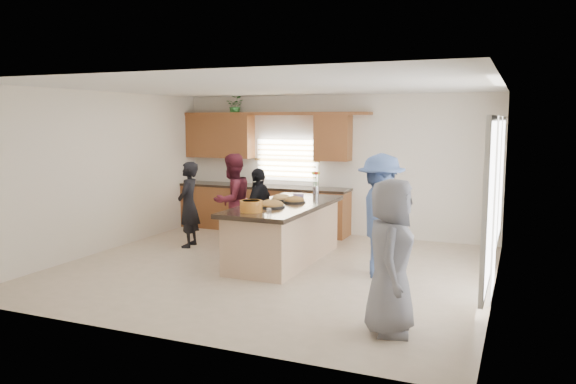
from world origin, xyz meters
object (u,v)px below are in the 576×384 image
at_px(woman_left_front, 259,211).
at_px(woman_right_front, 391,257).
at_px(island, 284,234).
at_px(woman_left_back, 189,205).
at_px(woman_right_back, 381,216).
at_px(salad_bowl, 251,206).
at_px(woman_left_mid, 232,201).

height_order(woman_left_front, woman_right_front, woman_right_front).
xyz_separation_m(island, woman_right_front, (2.29, -2.45, 0.40)).
bearing_deg(woman_left_back, island, 68.94).
bearing_deg(woman_right_back, salad_bowl, 92.01).
bearing_deg(salad_bowl, woman_left_back, 147.12).
height_order(island, salad_bowl, salad_bowl).
xyz_separation_m(salad_bowl, woman_left_front, (-0.49, 1.30, -0.30)).
xyz_separation_m(woman_left_front, woman_right_back, (2.30, -0.67, 0.17)).
height_order(salad_bowl, woman_right_back, woman_right_back).
xyz_separation_m(island, woman_left_mid, (-1.28, 0.59, 0.40)).
distance_m(woman_left_back, woman_right_back, 3.73).
xyz_separation_m(woman_left_mid, woman_right_back, (2.94, -0.88, 0.06)).
bearing_deg(woman_left_mid, woman_right_back, 90.26).
distance_m(salad_bowl, woman_left_back, 2.25).
xyz_separation_m(salad_bowl, woman_right_back, (1.80, 0.63, -0.13)).
height_order(woman_left_back, woman_left_mid, woman_left_mid).
xyz_separation_m(woman_left_back, woman_right_back, (3.68, -0.58, 0.14)).
distance_m(woman_left_front, woman_right_back, 2.40).
distance_m(island, woman_left_front, 0.79).
bearing_deg(woman_right_back, woman_right_front, 178.92).
distance_m(salad_bowl, woman_right_front, 2.87).
bearing_deg(island, woman_right_front, -46.52).
height_order(woman_right_back, woman_right_front, woman_right_back).
bearing_deg(woman_right_back, island, 62.67).
xyz_separation_m(woman_left_mid, woman_right_front, (3.56, -3.03, -0.00)).
height_order(woman_left_mid, woman_right_front, woman_left_mid).
bearing_deg(woman_right_front, woman_left_back, 48.36).
bearing_deg(woman_left_back, salad_bowl, 44.17).
height_order(woman_left_back, woman_right_front, woman_right_front).
relative_size(woman_left_back, woman_left_front, 1.05).
bearing_deg(woman_right_front, salad_bowl, 48.73).
bearing_deg(salad_bowl, woman_left_front, 110.80).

